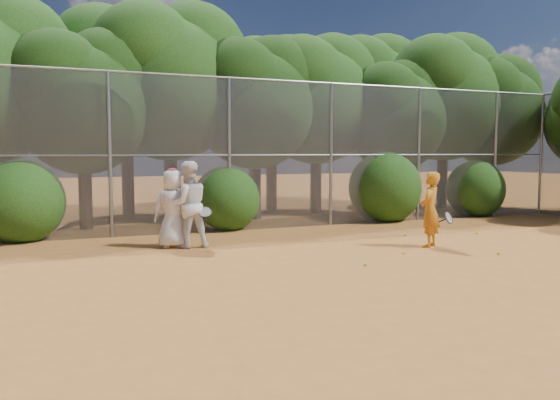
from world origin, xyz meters
name	(u,v)px	position (x,y,z in m)	size (l,w,h in m)	color
ground	(390,274)	(0.00, 0.00, 0.00)	(80.00, 80.00, 0.00)	#AB6126
fence_back	(261,153)	(-0.12, 6.00, 2.05)	(20.05, 0.09, 4.03)	gray
tree_2	(84,95)	(-4.45, 7.83, 3.58)	(3.99, 3.47, 5.47)	black
tree_3	(171,75)	(-1.94, 8.84, 4.40)	(4.89, 4.26, 6.70)	black
tree_4	(256,97)	(0.55, 8.24, 3.76)	(4.19, 3.64, 5.73)	black
tree_5	(317,94)	(3.06, 9.04, 4.05)	(4.51, 3.92, 6.17)	black
tree_6	(396,111)	(5.55, 8.03, 3.47)	(3.86, 3.36, 5.29)	black
tree_7	(445,92)	(8.06, 8.64, 4.28)	(4.77, 4.14, 6.53)	black
tree_8	(493,106)	(10.05, 8.34, 3.82)	(4.25, 3.70, 5.82)	black
tree_10	(127,75)	(-2.93, 11.05, 4.63)	(5.15, 4.48, 7.06)	black
tree_11	(273,94)	(2.06, 10.64, 4.16)	(4.64, 4.03, 6.35)	black
tree_12	(372,91)	(6.56, 11.24, 4.51)	(5.02, 4.37, 6.88)	black
bush_0	(21,198)	(-6.00, 6.30, 1.00)	(2.00, 2.00, 2.00)	#1B4210
bush_1	(226,196)	(-1.00, 6.30, 0.90)	(1.80, 1.80, 1.80)	#1B4210
bush_2	(385,184)	(4.00, 6.30, 1.10)	(2.20, 2.20, 2.20)	#1B4210
bush_3	(475,187)	(7.50, 6.30, 0.95)	(1.90, 1.90, 1.90)	#1B4210
player_yellow	(430,210)	(2.32, 1.94, 0.82)	(0.88, 0.67, 1.65)	orange
player_teen	(173,208)	(-2.89, 4.00, 0.86)	(0.95, 0.74, 1.74)	white
player_white	(188,205)	(-2.59, 3.89, 0.94)	(0.95, 0.82, 1.88)	white
ball_0	(404,253)	(1.29, 1.43, 0.03)	(0.07, 0.07, 0.07)	#B6DF28
ball_1	(477,233)	(4.59, 2.98, 0.03)	(0.07, 0.07, 0.07)	#B6DF28
ball_2	(499,253)	(3.05, 0.66, 0.03)	(0.07, 0.07, 0.07)	#B6DF28
ball_3	(365,264)	(-0.05, 0.71, 0.03)	(0.07, 0.07, 0.07)	#B6DF28
ball_4	(405,235)	(2.74, 3.44, 0.03)	(0.07, 0.07, 0.07)	#B6DF28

